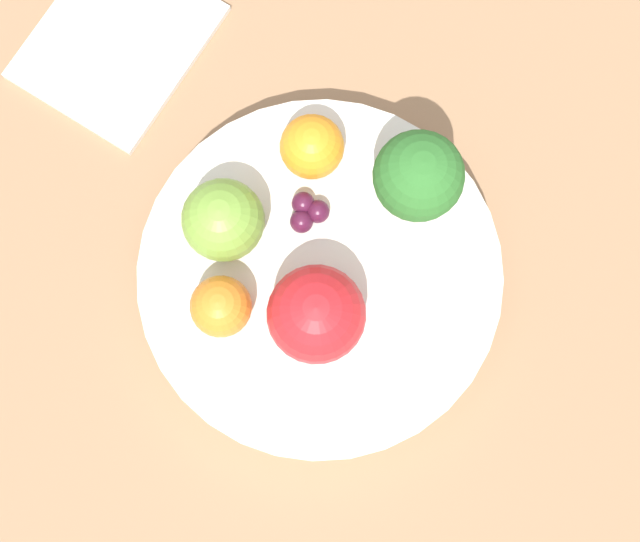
{
  "coord_description": "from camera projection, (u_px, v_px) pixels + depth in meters",
  "views": [
    {
      "loc": [
        0.08,
        0.06,
        0.64
      ],
      "look_at": [
        0.0,
        0.0,
        0.07
      ],
      "focal_mm": 50.0,
      "sensor_mm": 36.0,
      "label": 1
    }
  ],
  "objects": [
    {
      "name": "orange_back",
      "position": [
        221.0,
        306.0,
        0.57
      ],
      "size": [
        0.04,
        0.04,
        0.04
      ],
      "color": "orange",
      "rests_on": "bowl"
    },
    {
      "name": "orange_front",
      "position": [
        312.0,
        147.0,
        0.58
      ],
      "size": [
        0.04,
        0.04,
        0.04
      ],
      "color": "orange",
      "rests_on": "bowl"
    },
    {
      "name": "broccoli",
      "position": [
        418.0,
        177.0,
        0.55
      ],
      "size": [
        0.06,
        0.06,
        0.08
      ],
      "color": "#99C17A",
      "rests_on": "bowl"
    },
    {
      "name": "grape_cluster",
      "position": [
        308.0,
        212.0,
        0.59
      ],
      "size": [
        0.03,
        0.03,
        0.02
      ],
      "color": "#47142D",
      "rests_on": "bowl"
    },
    {
      "name": "ground_plane",
      "position": [
        320.0,
        288.0,
        0.65
      ],
      "size": [
        6.0,
        6.0,
        0.0
      ],
      "primitive_type": "plane",
      "color": "gray"
    },
    {
      "name": "table_surface",
      "position": [
        320.0,
        286.0,
        0.64
      ],
      "size": [
        1.2,
        1.2,
        0.02
      ],
      "color": "#936D4C",
      "rests_on": "ground_plane"
    },
    {
      "name": "bowl",
      "position": [
        320.0,
        279.0,
        0.61
      ],
      "size": [
        0.24,
        0.24,
        0.04
      ],
      "color": "silver",
      "rests_on": "table_surface"
    },
    {
      "name": "apple_green",
      "position": [
        223.0,
        220.0,
        0.57
      ],
      "size": [
        0.05,
        0.05,
        0.05
      ],
      "color": "olive",
      "rests_on": "bowl"
    },
    {
      "name": "apple_red",
      "position": [
        316.0,
        314.0,
        0.55
      ],
      "size": [
        0.06,
        0.06,
        0.06
      ],
      "color": "red",
      "rests_on": "bowl"
    },
    {
      "name": "napkin",
      "position": [
        117.0,
        42.0,
        0.66
      ],
      "size": [
        0.14,
        0.12,
        0.01
      ],
      "color": "white",
      "rests_on": "table_surface"
    }
  ]
}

